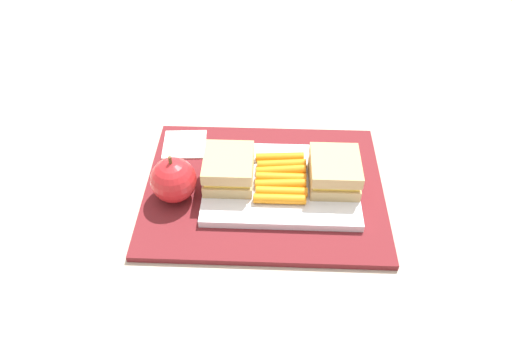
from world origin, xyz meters
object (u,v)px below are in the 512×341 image
object	(u,v)px
paper_napkin	(185,144)
apple	(173,180)
sandwich_half_right	(229,169)
food_tray	(281,184)
sandwich_half_left	(334,172)
carrot_sticks_bundle	(281,177)

from	to	relation	value
paper_napkin	apple	bearing A→B (deg)	92.02
sandwich_half_right	food_tray	bearing A→B (deg)	180.00
apple	paper_napkin	world-z (taller)	apple
paper_napkin	sandwich_half_right	bearing A→B (deg)	132.31
sandwich_half_left	apple	xyz separation A→B (m)	(0.23, 0.03, -0.00)
sandwich_half_left	apple	distance (m)	0.24
food_tray	paper_napkin	xyz separation A→B (m)	(0.16, -0.09, -0.00)
sandwich_half_right	sandwich_half_left	bearing A→B (deg)	180.00
sandwich_half_right	carrot_sticks_bundle	distance (m)	0.08
sandwich_half_left	sandwich_half_right	xyz separation A→B (m)	(0.16, 0.00, 0.00)
carrot_sticks_bundle	paper_napkin	size ratio (longest dim) A/B	1.47
food_tray	carrot_sticks_bundle	world-z (taller)	carrot_sticks_bundle
sandwich_half_left	paper_napkin	xyz separation A→B (m)	(0.24, -0.09, -0.03)
carrot_sticks_bundle	apple	size ratio (longest dim) A/B	1.32
sandwich_half_left	apple	size ratio (longest dim) A/B	1.02
sandwich_half_right	apple	world-z (taller)	apple
sandwich_half_left	sandwich_half_right	world-z (taller)	same
sandwich_half_right	apple	xyz separation A→B (m)	(0.08, 0.03, -0.00)
sandwich_half_right	paper_napkin	size ratio (longest dim) A/B	1.14
carrot_sticks_bundle	sandwich_half_right	bearing A→B (deg)	0.13
food_tray	paper_napkin	size ratio (longest dim) A/B	3.29
sandwich_half_right	paper_napkin	bearing A→B (deg)	-47.69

